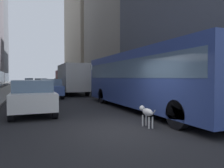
# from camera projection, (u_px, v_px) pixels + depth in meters

# --- Properties ---
(ground_plane) EXTENTS (120.00, 120.00, 0.00)m
(ground_plane) POSITION_uv_depth(u_px,v_px,m) (45.00, 87.00, 39.60)
(ground_plane) COLOR #232326
(sidewalk_left) EXTENTS (2.40, 110.00, 0.15)m
(sidewalk_left) POSITION_uv_depth(u_px,v_px,m) (12.00, 87.00, 37.48)
(sidewalk_left) COLOR gray
(sidewalk_left) RESTS_ON ground
(sidewalk_right) EXTENTS (2.40, 110.00, 0.15)m
(sidewalk_right) POSITION_uv_depth(u_px,v_px,m) (75.00, 86.00, 41.72)
(sidewalk_right) COLOR gray
(sidewalk_right) RESTS_ON ground
(building_right_far) EXTENTS (8.69, 21.54, 27.67)m
(building_right_far) POSITION_uv_depth(u_px,v_px,m) (87.00, 33.00, 56.47)
(building_right_far) COLOR #A0937F
(building_right_far) RESTS_ON ground
(transit_bus) EXTENTS (2.78, 11.53, 3.05)m
(transit_bus) POSITION_uv_depth(u_px,v_px,m) (144.00, 77.00, 11.29)
(transit_bus) COLOR #33478C
(transit_bus) RESTS_ON ground
(car_blue_hatchback) EXTENTS (1.71, 4.06, 1.62)m
(car_blue_hatchback) POSITION_uv_depth(u_px,v_px,m) (51.00, 88.00, 17.86)
(car_blue_hatchback) COLOR #4C6BB7
(car_blue_hatchback) RESTS_ON ground
(car_white_van) EXTENTS (1.90, 4.57, 1.62)m
(car_white_van) POSITION_uv_depth(u_px,v_px,m) (33.00, 96.00, 10.23)
(car_white_van) COLOR silver
(car_white_van) RESTS_ON ground
(car_black_suv) EXTENTS (1.81, 4.38, 1.62)m
(car_black_suv) POSITION_uv_depth(u_px,v_px,m) (41.00, 84.00, 32.10)
(car_black_suv) COLOR black
(car_black_suv) RESTS_ON ground
(car_grey_wagon) EXTENTS (1.87, 4.08, 1.62)m
(car_grey_wagon) POSITION_uv_depth(u_px,v_px,m) (29.00, 82.00, 47.32)
(car_grey_wagon) COLOR slate
(car_grey_wagon) RESTS_ON ground
(car_red_coupe) EXTENTS (1.77, 3.95, 1.62)m
(car_red_coupe) POSITION_uv_depth(u_px,v_px,m) (59.00, 82.00, 42.83)
(car_red_coupe) COLOR red
(car_red_coupe) RESTS_ON ground
(box_truck) EXTENTS (2.30, 7.50, 3.05)m
(box_truck) POSITION_uv_depth(u_px,v_px,m) (71.00, 78.00, 21.89)
(box_truck) COLOR #A51919
(box_truck) RESTS_ON ground
(dalmatian_dog) EXTENTS (0.22, 0.96, 0.72)m
(dalmatian_dog) POSITION_uv_depth(u_px,v_px,m) (147.00, 112.00, 7.39)
(dalmatian_dog) COLOR white
(dalmatian_dog) RESTS_ON ground
(pedestrian_with_handbag) EXTENTS (0.45, 0.34, 1.69)m
(pedestrian_with_handbag) POSITION_uv_depth(u_px,v_px,m) (139.00, 86.00, 17.91)
(pedestrian_with_handbag) COLOR #1E1E2D
(pedestrian_with_handbag) RESTS_ON sidewalk_right
(pedestrian_in_coat) EXTENTS (0.34, 0.34, 1.69)m
(pedestrian_in_coat) POSITION_uv_depth(u_px,v_px,m) (152.00, 88.00, 14.87)
(pedestrian_in_coat) COLOR #1E1E2D
(pedestrian_in_coat) RESTS_ON sidewalk_right
(traffic_light_near) EXTENTS (0.24, 0.41, 3.40)m
(traffic_light_near) POSITION_uv_depth(u_px,v_px,m) (202.00, 63.00, 10.25)
(traffic_light_near) COLOR black
(traffic_light_near) RESTS_ON sidewalk_right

